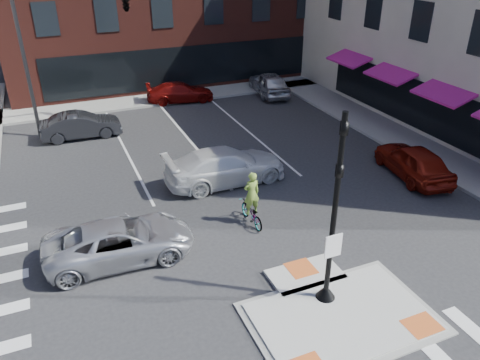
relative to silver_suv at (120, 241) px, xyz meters
name	(u,v)px	position (x,y,z in m)	size (l,w,h in m)	color
ground	(332,308)	(5.37, -5.00, -0.71)	(120.00, 120.00, 0.00)	#28282B
refuge_island	(337,312)	(5.37, -5.26, -0.66)	(5.40, 4.65, 0.13)	gray
sidewalk_e	(398,136)	(16.17, 5.00, -0.63)	(3.00, 24.00, 0.15)	gray
sidewalk_n	(197,93)	(8.37, 17.00, -0.63)	(26.00, 3.00, 0.15)	gray
signal_pole	(332,236)	(5.37, -4.60, 1.65)	(0.60, 0.60, 5.98)	black
mast_arm_signal	(99,16)	(1.90, 13.00, 5.50)	(6.10, 2.24, 8.00)	black
silver_suv	(120,241)	(0.00, 0.00, 0.00)	(2.34, 5.08, 1.41)	silver
red_sedan	(414,161)	(13.59, 1.00, 0.06)	(1.81, 4.51, 1.54)	maroon
white_pickup	(226,166)	(5.43, 3.87, 0.09)	(2.24, 5.51, 1.60)	silver
bg_car_dark	(81,125)	(0.02, 11.95, 0.00)	(1.49, 4.28, 1.41)	#27282C
bg_car_silver	(269,83)	(13.07, 15.00, 0.09)	(1.88, 4.68, 1.59)	silver
bg_car_red	(180,92)	(6.88, 15.93, -0.06)	(1.81, 4.44, 1.29)	maroon
cyclist	(251,207)	(5.06, 0.25, 0.04)	(0.65, 1.76, 2.21)	#3F3F44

